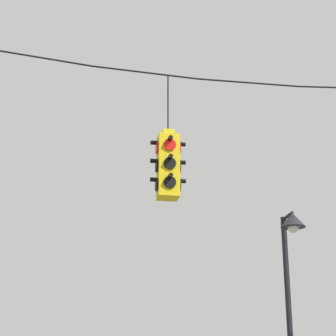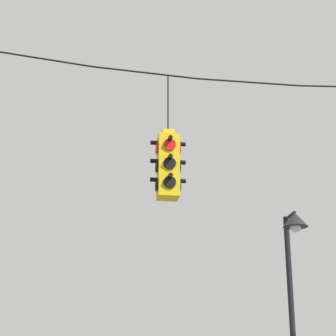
% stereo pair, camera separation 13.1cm
% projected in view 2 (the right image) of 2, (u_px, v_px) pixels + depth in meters
% --- Properties ---
extents(span_wire, '(12.65, 0.03, 0.57)m').
position_uv_depth(span_wire, '(249.00, 73.00, 11.40)').
color(span_wire, black).
extents(traffic_light_near_right_pole, '(0.58, 0.58, 2.18)m').
position_uv_depth(traffic_light_near_right_pole, '(168.00, 166.00, 10.62)').
color(traffic_light_near_right_pole, yellow).
extents(street_lamp, '(0.52, 0.90, 5.33)m').
position_uv_depth(street_lamp, '(294.00, 272.00, 13.55)').
color(street_lamp, black).
rests_on(street_lamp, ground_plane).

